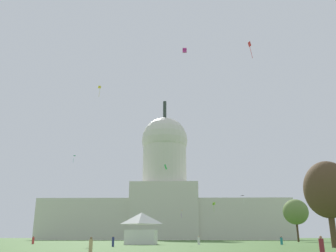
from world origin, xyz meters
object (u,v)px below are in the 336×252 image
person_maroon_lawn_far_left (322,247)px  event_tent (141,228)px  kite_green_low (166,167)px  person_navy_back_left (113,242)px  person_navy_edge_west (281,240)px  person_red_edge_east (33,241)px  person_teal_lawn_far_right (282,241)px  kite_magenta_high (185,50)px  kite_turquoise_mid (73,157)px  person_tan_near_tree_west (91,245)px  kite_black_low (243,197)px  tree_east_far (296,212)px  person_white_front_center (199,241)px  kite_lime_low (214,204)px  tree_east_near (328,190)px  kite_red_high (250,46)px  kite_orange_low (181,212)px  kite_yellow_high (100,87)px  capitol_building (164,200)px

person_maroon_lawn_far_left → event_tent: bearing=159.4°
kite_green_low → person_navy_back_left: bearing=179.6°
person_navy_edge_west → person_red_edge_east: bearing=-31.6°
person_teal_lawn_far_right → kite_magenta_high: bearing=137.3°
event_tent → kite_turquoise_mid: kite_turquoise_mid is taller
person_tan_near_tree_west → kite_black_low: kite_black_low is taller
tree_east_far → kite_black_low: 31.64m
person_white_front_center → kite_lime_low: 59.53m
person_navy_back_left → kite_magenta_high: bearing=-132.5°
person_navy_edge_west → kite_magenta_high: (-19.91, 2.54, 47.00)m
tree_east_near → person_navy_edge_west: tree_east_near is taller
kite_red_high → kite_black_low: bearing=5.6°
person_maroon_lawn_far_left → person_red_edge_east: person_red_edge_east is taller
tree_east_far → person_navy_back_left: tree_east_far is taller
kite_red_high → kite_turquoise_mid: (-55.89, 74.71, -6.07)m
tree_east_near → person_navy_back_left: (-33.54, 4.84, -7.66)m
tree_east_near → person_maroon_lawn_far_left: (-11.61, -25.56, -7.70)m
person_tan_near_tree_west → person_teal_lawn_far_right: person_teal_lawn_far_right is taller
tree_east_near → person_red_edge_east: (-54.27, 24.74, -7.70)m
person_red_edge_east → person_teal_lawn_far_right: bearing=98.5°
kite_magenta_high → kite_black_low: (24.04, 60.88, -31.32)m
tree_east_near → person_white_front_center: 29.54m
person_maroon_lawn_far_left → kite_green_low: kite_green_low is taller
person_tan_near_tree_west → kite_black_low: size_ratio=0.53×
person_maroon_lawn_far_left → kite_orange_low: bearing=142.7°
person_red_edge_east → person_tan_near_tree_west: (22.37, -42.90, -0.04)m
person_navy_back_left → kite_turquoise_mid: size_ratio=0.65×
kite_yellow_high → kite_green_low: kite_yellow_high is taller
tree_east_far → person_white_front_center: bearing=-130.6°
kite_black_low → person_red_edge_east: bearing=100.1°
tree_east_far → kite_red_high: bearing=-113.4°
person_teal_lawn_far_right → kite_green_low: 30.41m
event_tent → kite_black_low: size_ratio=2.36×
kite_green_low → kite_magenta_high: bearing=-93.6°
person_teal_lawn_far_right → kite_black_low: size_ratio=0.56×
tree_east_far → person_maroon_lawn_far_left: (-25.42, -85.07, -8.14)m
person_maroon_lawn_far_left → kite_lime_low: size_ratio=0.46×
person_white_front_center → kite_yellow_high: bearing=22.7°
event_tent → kite_black_low: (33.77, 66.61, 13.24)m
person_red_edge_east → kite_lime_low: 71.45m
person_maroon_lawn_far_left → person_red_edge_east: size_ratio=0.98×
tree_east_near → person_tan_near_tree_west: tree_east_near is taller
kite_lime_low → kite_green_low: bearing=-52.4°
person_teal_lawn_far_right → kite_turquoise_mid: size_ratio=0.62×
tree_east_far → kite_black_low: kite_black_low is taller
person_white_front_center → kite_orange_low: kite_orange_low is taller
tree_east_near → kite_red_high: (-8.32, 8.30, 29.53)m
tree_east_far → kite_yellow_high: size_ratio=3.12×
capitol_building → kite_black_low: bearing=-49.0°
person_navy_edge_west → kite_lime_low: bearing=-112.9°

